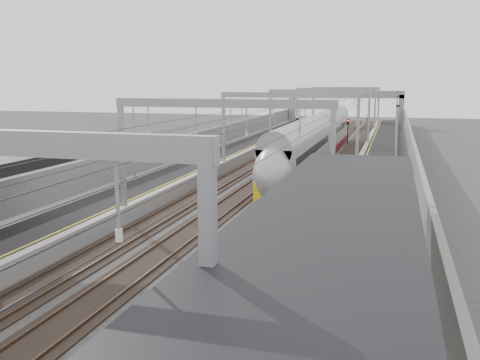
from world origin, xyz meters
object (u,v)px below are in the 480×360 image
Objects in this scene: signal_green at (297,122)px; train at (315,145)px; bench at (309,325)px; overbridge at (345,99)px.

train is at bearing -76.00° from signal_green.
signal_green is at bearing 100.43° from bench.
overbridge is 24.91m from signal_green.
overbridge reaches higher than bench.
signal_green reaches higher than bench.
bench is 0.49× the size of signal_green.
overbridge is 12.87× the size of bench.
overbridge is at bearing 91.68° from train.
train is 27.70m from signal_green.
train is 27.93× the size of bench.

